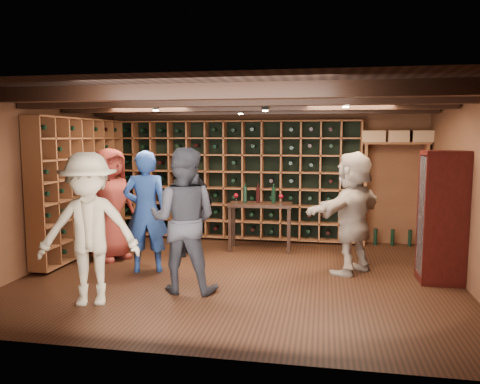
% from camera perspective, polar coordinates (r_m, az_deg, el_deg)
% --- Properties ---
extents(ground, '(6.00, 6.00, 0.00)m').
position_cam_1_polar(ground, '(6.74, -0.05, -10.15)').
color(ground, '#33190E').
rests_on(ground, ground).
extents(room_shell, '(6.00, 6.00, 6.00)m').
position_cam_1_polar(room_shell, '(6.52, 0.04, 10.79)').
color(room_shell, brown).
rests_on(room_shell, ground).
extents(wine_rack_back, '(4.65, 0.30, 2.20)m').
position_cam_1_polar(wine_rack_back, '(8.88, -0.71, 1.50)').
color(wine_rack_back, brown).
rests_on(wine_rack_back, ground).
extents(wine_rack_left, '(0.30, 2.65, 2.20)m').
position_cam_1_polar(wine_rack_left, '(8.24, -18.72, 0.74)').
color(wine_rack_left, brown).
rests_on(wine_rack_left, ground).
extents(crate_shelf, '(1.20, 0.32, 2.07)m').
position_cam_1_polar(crate_shelf, '(8.77, 18.49, 3.83)').
color(crate_shelf, brown).
rests_on(crate_shelf, ground).
extents(display_cabinet, '(0.55, 0.50, 1.75)m').
position_cam_1_polar(display_cabinet, '(6.82, 23.35, -3.12)').
color(display_cabinet, '#390D0B').
rests_on(display_cabinet, ground).
extents(man_blue_shirt, '(0.74, 0.59, 1.77)m').
position_cam_1_polar(man_blue_shirt, '(6.90, -11.40, -2.36)').
color(man_blue_shirt, navy).
rests_on(man_blue_shirt, ground).
extents(man_grey_suit, '(0.90, 0.71, 1.83)m').
position_cam_1_polar(man_grey_suit, '(5.94, -6.90, -3.44)').
color(man_grey_suit, black).
rests_on(man_grey_suit, ground).
extents(guest_red_floral, '(0.92, 1.04, 1.79)m').
position_cam_1_polar(guest_red_floral, '(7.72, -15.48, -1.45)').
color(guest_red_floral, maroon).
rests_on(guest_red_floral, ground).
extents(guest_woman_black, '(0.93, 1.04, 1.70)m').
position_cam_1_polar(guest_woman_black, '(7.76, -6.37, -1.54)').
color(guest_woman_black, black).
rests_on(guest_woman_black, ground).
extents(guest_khaki, '(1.30, 0.99, 1.78)m').
position_cam_1_polar(guest_khaki, '(5.72, -17.94, -4.34)').
color(guest_khaki, '#9C8B6C').
rests_on(guest_khaki, ground).
extents(guest_beige, '(1.38, 1.62, 1.76)m').
position_cam_1_polar(guest_beige, '(6.91, 13.58, -2.44)').
color(guest_beige, gray).
rests_on(guest_beige, ground).
extents(tasting_table, '(1.11, 0.59, 1.10)m').
position_cam_1_polar(tasting_table, '(8.09, 2.46, -2.01)').
color(tasting_table, black).
rests_on(tasting_table, ground).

